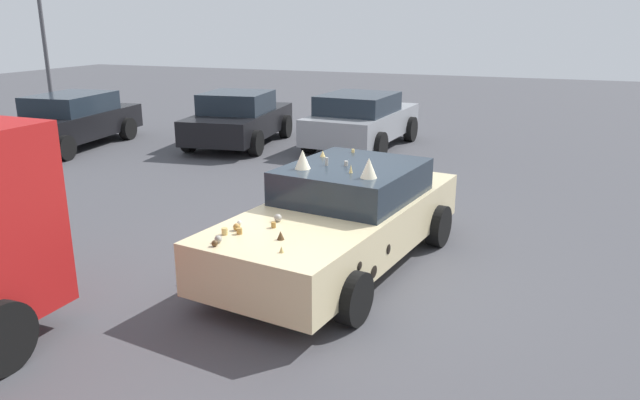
% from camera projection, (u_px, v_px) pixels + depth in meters
% --- Properties ---
extents(ground_plane, '(60.00, 60.00, 0.00)m').
position_uv_depth(ground_plane, '(340.00, 265.00, 8.26)').
color(ground_plane, '#47474C').
extents(art_car_decorated, '(4.71, 2.50, 1.60)m').
position_uv_depth(art_car_decorated, '(343.00, 217.00, 8.12)').
color(art_car_decorated, beige).
rests_on(art_car_decorated, ground).
extents(parked_sedan_behind_left, '(4.21, 2.28, 1.43)m').
position_uv_depth(parked_sedan_behind_left, '(362.00, 120.00, 15.65)').
color(parked_sedan_behind_left, gray).
rests_on(parked_sedan_behind_left, ground).
extents(parked_sedan_row_back_center, '(4.55, 2.31, 1.38)m').
position_uv_depth(parked_sedan_row_back_center, '(69.00, 121.00, 15.71)').
color(parked_sedan_row_back_center, black).
rests_on(parked_sedan_row_back_center, ground).
extents(parked_sedan_row_back_far, '(4.20, 2.40, 1.42)m').
position_uv_depth(parked_sedan_row_back_far, '(239.00, 119.00, 16.03)').
color(parked_sedan_row_back_far, black).
rests_on(parked_sedan_row_back_far, ground).
extents(lot_lamp_post, '(0.28, 0.28, 4.98)m').
position_uv_depth(lot_lamp_post, '(43.00, 29.00, 17.85)').
color(lot_lamp_post, '#4C4C51').
rests_on(lot_lamp_post, ground).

